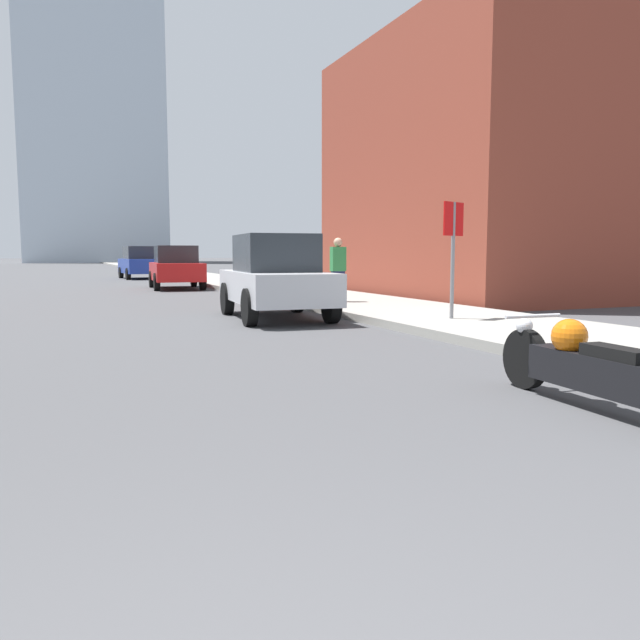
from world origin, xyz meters
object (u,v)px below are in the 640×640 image
object	(u,v)px
motorcycle	(586,365)
stop_sign	(453,239)
parked_car_blue	(141,263)
parked_car_red	(176,267)
pedestrian	(338,269)
parked_car_silver	(275,277)

from	to	relation	value
motorcycle	stop_sign	xyz separation A→B (m)	(2.40, 5.52, 1.21)
stop_sign	parked_car_blue	bearing A→B (deg)	95.93
parked_car_red	parked_car_blue	bearing A→B (deg)	93.88
parked_car_red	motorcycle	bearing A→B (deg)	-86.21
parked_car_blue	stop_sign	bearing A→B (deg)	-87.40
parked_car_red	pedestrian	distance (m)	10.28
motorcycle	pedestrian	distance (m)	10.24
pedestrian	motorcycle	bearing A→B (deg)	-102.09
stop_sign	parked_car_red	bearing A→B (deg)	99.83
parked_car_silver	parked_car_red	bearing A→B (deg)	94.21
motorcycle	parked_car_silver	world-z (taller)	parked_car_silver
motorcycle	pedestrian	size ratio (longest dim) A/B	1.48
parked_car_silver	stop_sign	bearing A→B (deg)	-41.58
motorcycle	parked_car_blue	xyz separation A→B (m)	(-0.18, 30.44, 0.48)
motorcycle	parked_car_blue	distance (m)	30.44
parked_car_silver	stop_sign	xyz separation A→B (m)	(2.51, -2.58, 0.73)
pedestrian	parked_car_red	bearing A→B (deg)	102.64
pedestrian	parked_car_silver	bearing A→B (deg)	-139.85
parked_car_red	pedestrian	size ratio (longest dim) A/B	2.59
parked_car_red	parked_car_silver	bearing A→B (deg)	-86.51
parked_car_blue	pedestrian	size ratio (longest dim) A/B	2.59
parked_car_blue	parked_car_red	bearing A→B (deg)	-92.92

